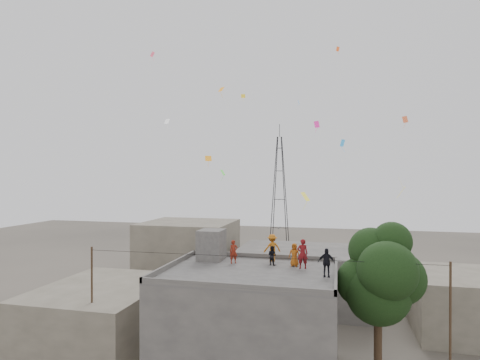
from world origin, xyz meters
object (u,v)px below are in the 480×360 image
object	(u,v)px
stair_head_box	(211,245)
person_red_adult	(303,254)
tree	(381,276)
transmission_tower	(279,193)
person_dark_adult	(326,263)

from	to	relation	value
stair_head_box	person_red_adult	distance (m)	6.26
stair_head_box	tree	distance (m)	10.80
transmission_tower	person_red_adult	xyz separation A→B (m)	(6.95, -38.56, -2.07)
person_dark_adult	stair_head_box	bearing A→B (deg)	155.76
tree	transmission_tower	distance (m)	41.12
transmission_tower	person_red_adult	world-z (taller)	transmission_tower
person_dark_adult	transmission_tower	bearing A→B (deg)	98.25
person_red_adult	person_dark_adult	distance (m)	2.24
tree	transmission_tower	world-z (taller)	transmission_tower
tree	transmission_tower	size ratio (longest dim) A/B	0.45
person_dark_adult	person_red_adult	bearing A→B (deg)	126.83
tree	person_red_adult	xyz separation A→B (m)	(-4.42, 0.84, 0.89)
transmission_tower	stair_head_box	bearing A→B (deg)	-88.77
tree	person_dark_adult	distance (m)	3.19
stair_head_box	tree	bearing A→B (deg)	-10.74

